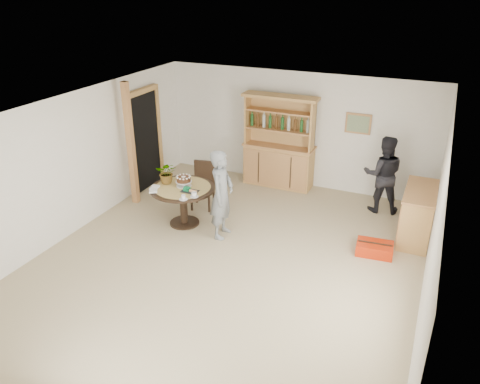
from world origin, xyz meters
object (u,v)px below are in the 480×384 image
object	(u,v)px
sideboard	(418,214)
dining_table	(183,195)
hutch	(279,156)
dining_chair	(203,182)
adult_person	(383,174)
red_suitcase	(374,249)
teen_boy	(222,195)

from	to	relation	value
sideboard	dining_table	xyz separation A→B (m)	(-4.05, -1.21, 0.13)
hutch	dining_chair	world-z (taller)	hutch
dining_table	adult_person	world-z (taller)	adult_person
dining_chair	red_suitcase	distance (m)	3.55
dining_chair	red_suitcase	xyz separation A→B (m)	(3.50, -0.46, -0.43)
hutch	dining_table	size ratio (longest dim) A/B	1.70
hutch	red_suitcase	distance (m)	3.29
hutch	adult_person	xyz separation A→B (m)	(2.28, -0.38, 0.09)
sideboard	red_suitcase	xyz separation A→B (m)	(-0.57, -0.84, -0.37)
hutch	teen_boy	world-z (taller)	hutch
dining_chair	adult_person	world-z (taller)	adult_person
dining_chair	adult_person	bearing A→B (deg)	8.15
teen_boy	hutch	bearing A→B (deg)	-8.31
teen_boy	adult_person	bearing A→B (deg)	-53.09
hutch	red_suitcase	world-z (taller)	hutch
dining_chair	teen_boy	size ratio (longest dim) A/B	0.58
dining_table	hutch	bearing A→B (deg)	67.68
dining_chair	red_suitcase	size ratio (longest dim) A/B	1.49
dining_table	red_suitcase	bearing A→B (deg)	6.07
sideboard	hutch	bearing A→B (deg)	157.79
sideboard	dining_chair	xyz separation A→B (m)	(-4.06, -0.38, 0.06)
dining_table	dining_chair	world-z (taller)	dining_chair
dining_table	dining_chair	xyz separation A→B (m)	(-0.02, 0.83, -0.07)
teen_boy	dining_table	bearing A→B (deg)	78.49
dining_table	teen_boy	xyz separation A→B (m)	(0.85, -0.10, 0.21)
teen_boy	red_suitcase	world-z (taller)	teen_boy
hutch	dining_chair	distance (m)	1.93
dining_table	teen_boy	distance (m)	0.88
dining_chair	hutch	bearing A→B (deg)	45.29
sideboard	adult_person	size ratio (longest dim) A/B	0.81
dining_chair	red_suitcase	world-z (taller)	dining_chair
hutch	sideboard	world-z (taller)	hutch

